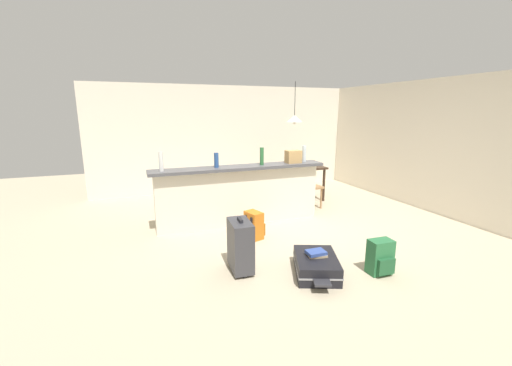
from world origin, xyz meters
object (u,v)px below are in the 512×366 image
(dining_chair_near_partition, at_px, (308,182))
(backpack_green, at_px, (380,258))
(suitcase_flat_black, at_px, (316,265))
(bottle_green, at_px, (262,156))
(pendant_lamp, at_px, (294,119))
(bottle_white, at_px, (161,162))
(book_stack, at_px, (316,253))
(backpack_orange, at_px, (254,225))
(bottle_blue, at_px, (216,160))
(grocery_bag, at_px, (293,157))
(bottle_clear, at_px, (304,154))
(dining_table, at_px, (296,170))
(suitcase_upright_charcoal, at_px, (240,245))

(dining_chair_near_partition, bearing_deg, backpack_green, -102.00)
(suitcase_flat_black, bearing_deg, bottle_green, 87.48)
(pendant_lamp, bearing_deg, bottle_white, -157.86)
(bottle_white, bearing_deg, book_stack, -51.02)
(suitcase_flat_black, xyz_separation_m, backpack_orange, (-0.30, 1.31, 0.09))
(book_stack, bearing_deg, dining_chair_near_partition, 62.36)
(pendant_lamp, bearing_deg, bottle_blue, -150.67)
(bottle_green, xyz_separation_m, backpack_green, (0.63, -2.24, -0.96))
(bottle_white, distance_m, bottle_blue, 0.87)
(pendant_lamp, relative_size, suitcase_flat_black, 0.97)
(bottle_blue, height_order, book_stack, bottle_blue)
(suitcase_flat_black, height_order, backpack_orange, backpack_orange)
(bottle_white, bearing_deg, grocery_bag, 0.65)
(bottle_white, distance_m, grocery_bag, 2.24)
(bottle_clear, xyz_separation_m, dining_table, (0.40, 1.02, -0.51))
(grocery_bag, bearing_deg, suitcase_upright_charcoal, -133.54)
(backpack_orange, bearing_deg, bottle_clear, 31.02)
(bottle_blue, bearing_deg, bottle_green, -1.82)
(dining_table, distance_m, backpack_orange, 2.45)
(bottle_clear, xyz_separation_m, pendant_lamp, (0.33, 1.05, 0.60))
(dining_chair_near_partition, xyz_separation_m, backpack_orange, (-1.60, -1.19, -0.31))
(grocery_bag, bearing_deg, bottle_white, -179.35)
(bottle_blue, bearing_deg, backpack_green, -57.99)
(suitcase_upright_charcoal, height_order, book_stack, suitcase_upright_charcoal)
(dining_table, bearing_deg, backpack_orange, -132.87)
(grocery_bag, bearing_deg, bottle_clear, 16.50)
(bottle_white, distance_m, bottle_green, 1.65)
(book_stack, bearing_deg, grocery_bag, 70.88)
(backpack_green, bearing_deg, dining_chair_near_partition, 78.00)
(dining_chair_near_partition, bearing_deg, grocery_bag, -140.06)
(backpack_green, height_order, backpack_orange, same)
(bottle_clear, relative_size, grocery_bag, 1.10)
(bottle_white, bearing_deg, backpack_orange, -27.22)
(bottle_green, relative_size, dining_chair_near_partition, 0.32)
(bottle_green, xyz_separation_m, grocery_bag, (0.60, 0.00, -0.04))
(bottle_blue, bearing_deg, dining_chair_near_partition, 13.98)
(backpack_green, distance_m, book_stack, 0.77)
(bottle_green, height_order, suitcase_flat_black, bottle_green)
(book_stack, bearing_deg, bottle_green, 87.64)
(bottle_clear, distance_m, pendant_lamp, 1.26)
(grocery_bag, distance_m, backpack_green, 2.42)
(dining_chair_near_partition, height_order, backpack_orange, dining_chair_near_partition)
(dining_chair_near_partition, bearing_deg, bottle_white, -169.26)
(dining_table, height_order, dining_chair_near_partition, dining_chair_near_partition)
(bottle_blue, relative_size, suitcase_upright_charcoal, 0.36)
(backpack_green, bearing_deg, pendant_lamp, 80.54)
(bottle_blue, xyz_separation_m, dining_table, (2.04, 1.08, -0.48))
(bottle_clear, height_order, pendant_lamp, pendant_lamp)
(bottle_white, xyz_separation_m, grocery_bag, (2.24, 0.03, -0.04))
(suitcase_upright_charcoal, bearing_deg, bottle_blue, 85.59)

